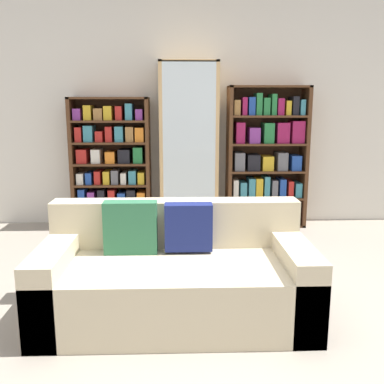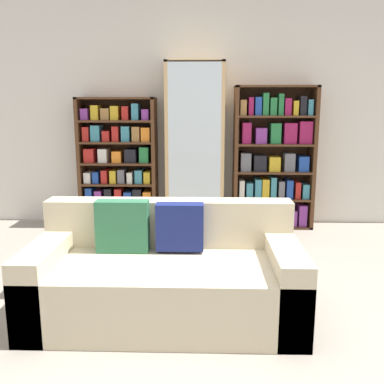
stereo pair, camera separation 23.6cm
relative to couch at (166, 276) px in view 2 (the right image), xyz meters
name	(u,v)px [view 2 (the right image)]	position (x,y,z in m)	size (l,w,h in m)	color
ground_plane	(218,342)	(0.34, -0.36, -0.27)	(16.00, 16.00, 0.00)	gray
wall_back	(212,109)	(0.34, 2.40, 1.08)	(6.30, 0.06, 2.70)	silver
couch	(166,276)	(0.00, 0.00, 0.00)	(1.75, 0.86, 0.76)	beige
bookshelf_left	(119,164)	(-0.74, 2.19, 0.45)	(0.89, 0.32, 1.48)	#4C2D19
display_cabinet	(195,146)	(0.15, 2.18, 0.67)	(0.66, 0.36, 1.87)	tan
bookshelf_right	(273,161)	(1.05, 2.19, 0.50)	(0.91, 0.32, 1.61)	#4C2D19
wine_bottle	(257,245)	(0.74, 1.05, -0.13)	(0.08, 0.08, 0.34)	#143819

